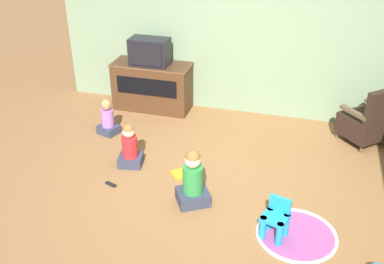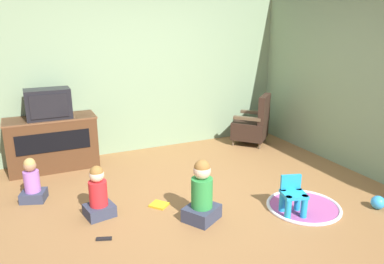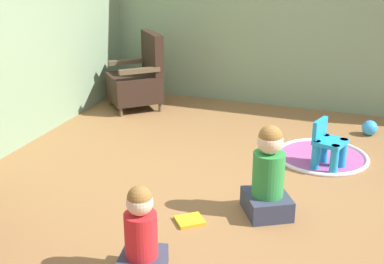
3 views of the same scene
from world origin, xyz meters
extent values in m
plane|color=olive|center=(0.00, 0.00, 0.00)|extent=(30.00, 30.00, 0.00)
cube|color=gray|center=(-0.28, 2.24, 1.29)|extent=(5.45, 0.12, 2.57)
cube|color=#4C2D19|center=(-1.49, 1.92, 0.37)|extent=(1.20, 0.49, 0.75)
cube|color=brown|center=(-1.49, 1.92, 0.74)|extent=(1.22, 0.50, 0.02)
cube|color=black|center=(-1.49, 1.67, 0.46)|extent=(0.96, 0.01, 0.27)
cube|color=black|center=(-1.49, 1.87, 0.95)|extent=(0.59, 0.32, 0.41)
cube|color=black|center=(-1.49, 1.71, 0.95)|extent=(0.48, 0.02, 0.32)
cylinder|color=brown|center=(1.68, 2.01, 0.05)|extent=(0.04, 0.04, 0.10)
cylinder|color=brown|center=(1.35, 1.70, 0.05)|extent=(0.04, 0.04, 0.10)
cylinder|color=brown|center=(1.66, 1.37, 0.05)|extent=(0.04, 0.04, 0.10)
cube|color=black|center=(1.67, 1.69, 0.25)|extent=(0.75, 0.75, 0.30)
cube|color=black|center=(1.83, 1.52, 0.63)|extent=(0.43, 0.41, 0.46)
cube|color=brown|center=(1.84, 1.84, 0.50)|extent=(0.36, 0.38, 0.05)
cube|color=brown|center=(1.50, 1.53, 0.50)|extent=(0.36, 0.38, 0.05)
cylinder|color=#1E99DB|center=(0.62, -0.66, 0.13)|extent=(0.07, 0.07, 0.27)
cylinder|color=#1E99DB|center=(0.79, -0.71, 0.13)|extent=(0.07, 0.07, 0.27)
cylinder|color=#1E99DB|center=(0.67, -0.50, 0.13)|extent=(0.07, 0.07, 0.27)
cylinder|color=#1E99DB|center=(0.84, -0.55, 0.13)|extent=(0.07, 0.07, 0.27)
cube|color=#1E99DB|center=(0.73, -0.60, 0.25)|extent=(0.31, 0.30, 0.04)
cube|color=#1E99DB|center=(0.76, -0.51, 0.35)|extent=(0.23, 0.10, 0.16)
cylinder|color=#A54C8C|center=(0.96, -0.52, 0.01)|extent=(0.83, 0.83, 0.01)
torus|color=silver|center=(0.96, -0.52, 0.01)|extent=(0.84, 0.84, 0.04)
cube|color=#33384C|center=(-1.19, 0.26, 0.06)|extent=(0.34, 0.31, 0.13)
cylinder|color=red|center=(-1.19, 0.26, 0.27)|extent=(0.19, 0.19, 0.28)
sphere|color=beige|center=(-1.19, 0.26, 0.48)|extent=(0.16, 0.16, 0.16)
sphere|color=olive|center=(-1.19, 0.26, 0.51)|extent=(0.14, 0.14, 0.14)
cube|color=#33384C|center=(-0.21, -0.28, 0.08)|extent=(0.45, 0.44, 0.15)
cylinder|color=#2D8C3F|center=(-0.21, -0.28, 0.31)|extent=(0.23, 0.23, 0.32)
sphere|color=beige|center=(-0.21, -0.28, 0.56)|extent=(0.18, 0.18, 0.18)
sphere|color=olive|center=(-0.21, -0.28, 0.59)|extent=(0.17, 0.17, 0.17)
cube|color=#33384C|center=(-1.82, 0.95, 0.06)|extent=(0.33, 0.31, 0.12)
cylinder|color=#A566BF|center=(-1.82, 0.95, 0.24)|extent=(0.18, 0.18, 0.25)
sphere|color=#9E7051|center=(-1.82, 0.95, 0.44)|extent=(0.14, 0.14, 0.14)
sphere|color=tan|center=(-1.82, 0.95, 0.46)|extent=(0.13, 0.13, 0.13)
cube|color=gold|center=(-0.52, 0.20, 0.01)|extent=(0.25, 0.25, 0.02)
cube|color=black|center=(-1.24, -0.23, 0.01)|extent=(0.16, 0.09, 0.02)
camera|label=1|loc=(0.88, -4.19, 3.14)|focal=42.00mm
camera|label=2|loc=(-1.80, -3.47, 2.05)|focal=35.00mm
camera|label=3|loc=(-3.61, -0.95, 1.93)|focal=50.00mm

